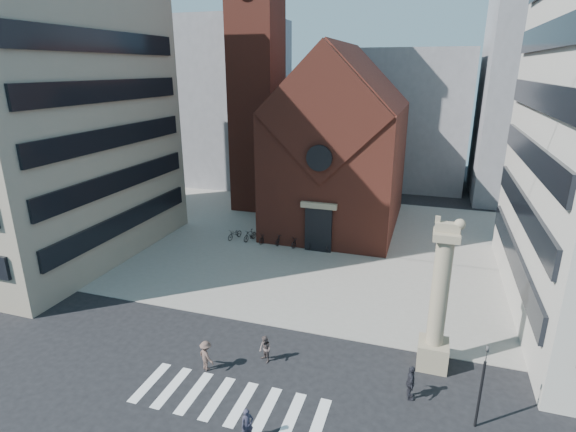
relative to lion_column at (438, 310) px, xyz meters
The scene contains 22 objects.
ground 11.01m from the lion_column, 163.32° to the right, with size 120.00×120.00×0.00m, color black.
piazza 19.18m from the lion_column, 122.03° to the left, with size 46.00×30.00×0.05m, color gray.
zebra_crossing 11.72m from the lion_column, 147.61° to the right, with size 10.20×3.20×0.01m, color white, non-canonical shape.
church 24.62m from the lion_column, 114.43° to the left, with size 12.00×16.65×18.00m.
campanile 34.29m from the lion_column, 128.68° to the left, with size 5.50×5.50×31.20m.
building_left 36.01m from the lion_column, 168.37° to the left, with size 18.00×20.00×26.00m, color gray.
bg_block_left 48.23m from the lion_column, 129.04° to the left, with size 16.00×14.00×22.00m, color gray.
bg_block_mid 42.55m from the lion_column, 95.45° to the left, with size 14.00×12.00×18.00m, color gray.
bg_block_right 41.69m from the lion_column, 72.91° to the left, with size 16.00×14.00×24.00m, color gray.
lion_column is the anchor object (origin of this frame).
traffic_light 4.62m from the lion_column, 63.54° to the right, with size 0.13×0.16×4.30m.
pedestrian_0 11.34m from the lion_column, 134.05° to the right, with size 0.57×0.38×1.58m, color #2C2B3C.
pedestrian_1 9.60m from the lion_column, 164.34° to the right, with size 0.77×0.60×1.58m, color #594A47.
pedestrian_2 4.09m from the lion_column, 108.28° to the right, with size 1.08×0.45×1.85m, color #23232A.
pedestrian_3 12.65m from the lion_column, 160.60° to the right, with size 1.12×0.64×1.73m, color brown.
scooter_0 23.43m from the lion_column, 142.04° to the left, with size 0.66×1.88×0.99m, color black.
scooter_1 22.22m from the lion_column, 139.52° to the left, with size 0.52×1.83×1.10m, color black.
scooter_2 21.07m from the lion_column, 136.72° to the left, with size 0.66×1.88×0.99m, color black.
scooter_3 19.95m from the lion_column, 133.59° to the left, with size 0.52×1.83×1.10m, color black.
scooter_4 18.93m from the lion_column, 130.10° to the left, with size 0.66×1.88×0.99m, color black.
scooter_5 17.96m from the lion_column, 126.21° to the left, with size 0.52×1.83×1.10m, color black.
scooter_6 17.10m from the lion_column, 121.90° to the left, with size 0.66×1.88×0.99m, color black.
Camera 1 is at (8.90, -19.39, 15.68)m, focal length 28.00 mm.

